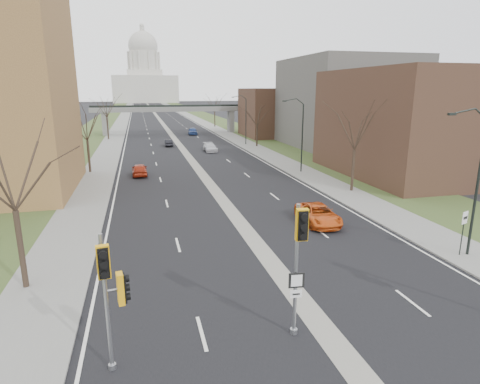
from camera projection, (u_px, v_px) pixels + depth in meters
name	position (u px, v px, depth m)	size (l,w,h in m)	color
ground	(335.00, 344.00, 15.81)	(700.00, 700.00, 0.00)	black
road_surface	(156.00, 115.00, 156.74)	(20.00, 600.00, 0.01)	black
median_strip	(156.00, 115.00, 156.75)	(1.20, 600.00, 0.02)	gray
sidewalk_right	(187.00, 115.00, 159.56)	(4.00, 600.00, 0.12)	gray
sidewalk_left	(124.00, 116.00, 153.90)	(4.00, 600.00, 0.12)	gray
grass_verge_right	(202.00, 115.00, 160.98)	(8.00, 600.00, 0.10)	#324921
grass_verge_left	(108.00, 116.00, 152.48)	(8.00, 600.00, 0.10)	#324921
commercial_block_near	(415.00, 123.00, 46.30)	(16.00, 20.00, 12.00)	#442D1F
commercial_block_mid	(345.00, 103.00, 69.42)	(18.00, 22.00, 15.00)	#4E4D47
commercial_block_far	(278.00, 113.00, 85.54)	(14.00, 14.00, 10.00)	#442D1F
pedestrian_bridge	(170.00, 112.00, 89.78)	(34.00, 3.00, 6.45)	slate
capitol	(145.00, 78.00, 311.86)	(48.00, 42.00, 55.75)	beige
streetlight_near	(472.00, 141.00, 22.32)	(2.61, 0.20, 8.70)	black
streetlight_mid	(297.00, 114.00, 46.75)	(2.61, 0.20, 8.70)	black
streetlight_far	(242.00, 106.00, 71.18)	(2.61, 0.20, 8.70)	black
tree_left_a	(8.00, 159.00, 18.61)	(7.20, 7.20, 9.40)	#382B21
tree_left_b	(86.00, 121.00, 46.90)	(6.75, 6.75, 8.81)	#382B21
tree_left_c	(106.00, 104.00, 78.64)	(7.65, 7.65, 9.99)	#382B21
tree_right_a	(356.00, 124.00, 37.91)	(7.20, 7.20, 9.40)	#382B21
tree_right_b	(257.00, 113.00, 69.11)	(6.30, 6.30, 8.22)	#382B21
tree_right_c	(214.00, 100.00, 106.39)	(7.65, 7.65, 9.99)	#382B21
signal_pole_left	(111.00, 285.00, 13.49)	(0.88, 1.03, 5.17)	gray
signal_pole_median	(299.00, 249.00, 15.27)	(0.64, 0.92, 5.55)	gray
speed_limit_sign	(464.00, 225.00, 23.62)	(0.56, 0.24, 2.72)	black
car_left_near	(140.00, 169.00, 46.72)	(1.70, 4.22, 1.44)	#9F2812
car_left_far	(169.00, 143.00, 71.13)	(1.30, 3.71, 1.22)	black
car_right_near	(318.00, 214.00, 30.02)	(2.33, 5.06, 1.41)	#CB4F15
car_right_mid	(210.00, 147.00, 64.98)	(1.86, 4.58, 1.33)	silver
car_right_far	(193.00, 131.00, 89.21)	(1.86, 4.63, 1.58)	navy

